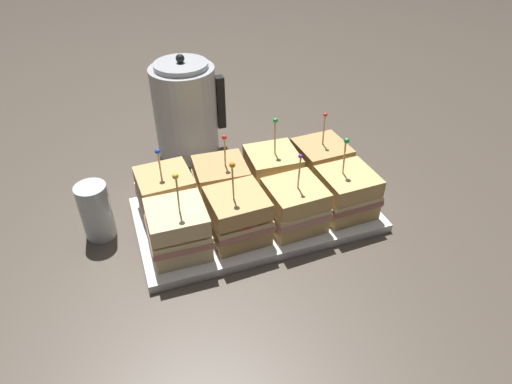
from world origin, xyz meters
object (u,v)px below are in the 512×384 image
at_px(sandwich_front_center_left, 237,216).
at_px(sandwich_back_far_right, 321,163).
at_px(sandwich_back_center_right, 272,172).
at_px(sandwich_front_center_right, 295,205).
at_px(kettle_steel, 186,110).
at_px(sandwich_back_far_left, 166,194).
at_px(sandwich_back_center_left, 221,183).
at_px(serving_platter, 256,215).
at_px(drinking_glass, 96,211).
at_px(sandwich_front_far_left, 178,230).
at_px(sandwich_front_far_right, 346,192).

height_order(sandwich_front_center_left, sandwich_back_far_right, sandwich_front_center_left).
xyz_separation_m(sandwich_back_center_right, sandwich_back_far_right, (0.11, -0.00, -0.00)).
xyz_separation_m(sandwich_front_center_left, sandwich_front_center_right, (0.12, -0.00, -0.00)).
relative_size(sandwich_back_center_right, kettle_steel, 0.69).
distance_m(sandwich_back_far_left, sandwich_back_far_right, 0.35).
height_order(sandwich_back_center_left, sandwich_back_far_right, sandwich_back_far_right).
bearing_deg(sandwich_front_center_left, sandwich_back_center_right, 45.03).
height_order(serving_platter, sandwich_back_far_left, sandwich_back_far_left).
bearing_deg(serving_platter, sandwich_back_center_left, 132.79).
bearing_deg(sandwich_back_far_right, sandwich_front_center_right, -134.39).
height_order(sandwich_front_center_right, sandwich_back_far_left, sandwich_front_center_right).
relative_size(sandwich_front_center_right, sandwich_back_center_left, 1.03).
relative_size(sandwich_front_center_right, drinking_glass, 1.40).
bearing_deg(sandwich_front_far_left, kettle_steel, 74.70).
relative_size(serving_platter, sandwich_front_far_right, 2.88).
bearing_deg(sandwich_front_center_right, drinking_glass, 162.29).
distance_m(sandwich_front_far_right, sandwich_back_center_right, 0.17).
distance_m(sandwich_front_center_right, drinking_glass, 0.39).
relative_size(serving_platter, drinking_glass, 4.12).
relative_size(sandwich_back_center_right, drinking_glass, 1.49).
bearing_deg(sandwich_front_far_left, sandwich_front_center_left, 0.78).
height_order(sandwich_back_far_left, sandwich_back_center_right, sandwich_back_center_right).
height_order(sandwich_front_far_left, sandwich_back_far_right, sandwich_front_far_left).
xyz_separation_m(sandwich_front_center_left, sandwich_back_center_right, (0.12, 0.12, -0.00)).
height_order(sandwich_front_center_right, sandwich_back_far_right, sandwich_back_far_right).
xyz_separation_m(serving_platter, sandwich_back_center_left, (-0.06, 0.06, 0.06)).
xyz_separation_m(serving_platter, sandwich_back_far_left, (-0.17, 0.06, 0.06)).
height_order(serving_platter, sandwich_front_far_right, sandwich_front_far_right).
distance_m(serving_platter, sandwich_front_far_right, 0.19).
height_order(sandwich_back_far_left, kettle_steel, kettle_steel).
height_order(sandwich_front_far_right, drinking_glass, sandwich_front_far_right).
bearing_deg(kettle_steel, sandwich_front_center_right, -70.93).
relative_size(sandwich_front_center_left, sandwich_back_center_left, 1.07).
relative_size(serving_platter, sandwich_front_center_left, 2.81).
bearing_deg(kettle_steel, sandwich_front_far_right, -56.47).
distance_m(sandwich_back_far_left, sandwich_back_center_left, 0.12).
relative_size(sandwich_front_center_right, sandwich_back_center_right, 0.94).
relative_size(sandwich_back_far_right, drinking_glass, 1.43).
bearing_deg(sandwich_front_center_right, sandwich_back_center_right, 89.88).
distance_m(sandwich_front_far_left, sandwich_back_center_right, 0.26).
bearing_deg(sandwich_front_far_right, serving_platter, 161.69).
bearing_deg(sandwich_front_far_right, sandwich_front_center_right, -178.40).
xyz_separation_m(sandwich_back_center_right, kettle_steel, (-0.13, 0.25, 0.05)).
relative_size(sandwich_front_far_right, sandwich_back_center_right, 0.96).
bearing_deg(drinking_glass, kettle_steel, 46.78).
relative_size(sandwich_front_center_left, sandwich_back_far_left, 1.11).
bearing_deg(serving_platter, sandwich_front_center_right, -46.20).
bearing_deg(kettle_steel, sandwich_back_center_left, -86.71).
xyz_separation_m(sandwich_back_far_left, sandwich_back_center_right, (0.23, 0.00, 0.00)).
bearing_deg(sandwich_front_far_left, sandwich_back_center_right, 27.11).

